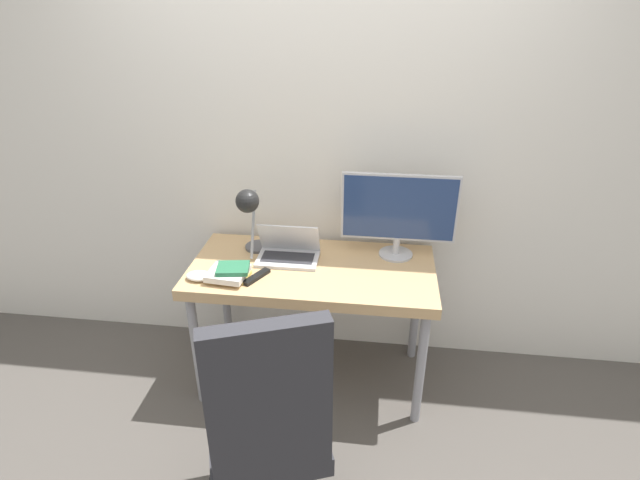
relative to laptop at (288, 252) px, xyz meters
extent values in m
plane|color=#514C47|center=(0.14, -0.40, -0.81)|extent=(12.00, 12.00, 0.00)
cube|color=silver|center=(0.14, 0.33, 0.49)|extent=(8.00, 0.05, 2.60)
cube|color=tan|center=(0.14, -0.07, -0.07)|extent=(1.32, 0.66, 0.06)
cylinder|color=gray|center=(-0.46, -0.34, -0.46)|extent=(0.05, 0.05, 0.71)
cylinder|color=gray|center=(0.74, -0.34, -0.46)|extent=(0.05, 0.05, 0.71)
cylinder|color=gray|center=(-0.46, 0.20, -0.46)|extent=(0.05, 0.05, 0.71)
cylinder|color=gray|center=(0.74, 0.20, -0.46)|extent=(0.05, 0.05, 0.71)
cube|color=silver|center=(0.00, -0.02, -0.04)|extent=(0.34, 0.21, 0.02)
cube|color=#2D2D33|center=(0.00, -0.02, -0.03)|extent=(0.29, 0.13, 0.00)
cube|color=silver|center=(0.00, 0.04, 0.07)|extent=(0.34, 0.11, 0.19)
cube|color=silver|center=(0.00, 0.04, 0.07)|extent=(0.30, 0.09, 0.17)
cylinder|color=#B7B7BC|center=(0.59, 0.12, -0.04)|extent=(0.19, 0.19, 0.01)
cylinder|color=#B7B7BC|center=(0.59, 0.12, 0.02)|extent=(0.04, 0.04, 0.10)
cube|color=#B7B7BC|center=(0.59, 0.12, 0.24)|extent=(0.62, 0.02, 0.38)
cube|color=navy|center=(0.59, 0.11, 0.24)|extent=(0.60, 0.00, 0.35)
cylinder|color=#4C4C51|center=(-0.20, 0.11, -0.04)|extent=(0.15, 0.15, 0.02)
cylinder|color=#99999E|center=(-0.20, 0.03, 0.14)|extent=(0.02, 0.17, 0.35)
sphere|color=black|center=(-0.20, -0.05, 0.31)|extent=(0.12, 0.12, 0.12)
sphere|color=black|center=(0.06, -0.63, -0.79)|extent=(0.05, 0.05, 0.05)
cylinder|color=black|center=(0.06, -0.78, -0.79)|extent=(0.04, 0.30, 0.03)
sphere|color=black|center=(-0.22, -0.85, -0.79)|extent=(0.05, 0.05, 0.05)
cylinder|color=#2D2D33|center=(0.07, -0.93, -0.57)|extent=(0.04, 0.04, 0.38)
cube|color=#2D2D33|center=(0.07, -0.93, -0.33)|extent=(0.60, 0.62, 0.09)
cube|color=#2D2D33|center=(0.14, -1.13, 0.03)|extent=(0.43, 0.22, 0.64)
cube|color=gold|center=(-0.27, -0.23, -0.04)|extent=(0.21, 0.13, 0.02)
cube|color=silver|center=(-0.27, -0.25, -0.01)|extent=(0.21, 0.20, 0.03)
cube|color=#286B47|center=(-0.24, -0.24, 0.02)|extent=(0.18, 0.16, 0.02)
cube|color=black|center=(-0.13, -0.23, -0.03)|extent=(0.12, 0.17, 0.02)
ellipsoid|color=white|center=(-0.42, -0.27, -0.02)|extent=(0.13, 0.09, 0.04)
camera|label=1|loc=(0.48, -2.38, 1.30)|focal=28.00mm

